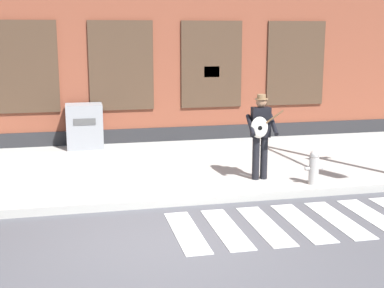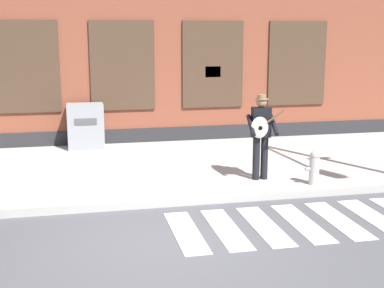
{
  "view_description": "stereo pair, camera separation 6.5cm",
  "coord_description": "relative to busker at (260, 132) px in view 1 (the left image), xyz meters",
  "views": [
    {
      "loc": [
        -1.28,
        -7.66,
        3.19
      ],
      "look_at": [
        0.85,
        1.93,
        1.11
      ],
      "focal_mm": 50.0,
      "sensor_mm": 36.0,
      "label": 1
    },
    {
      "loc": [
        -1.22,
        -7.68,
        3.19
      ],
      "look_at": [
        0.85,
        1.93,
        1.11
      ],
      "focal_mm": 50.0,
      "sensor_mm": 36.0,
      "label": 2
    }
  ],
  "objects": [
    {
      "name": "fire_hydrant",
      "position": [
        0.95,
        -0.58,
        -0.67
      ],
      "size": [
        0.38,
        0.2,
        0.7
      ],
      "color": "#B2ADA8",
      "rests_on": "sidewalk"
    },
    {
      "name": "busker",
      "position": [
        0.0,
        0.0,
        0.0
      ],
      "size": [
        0.71,
        0.54,
        1.78
      ],
      "color": "black",
      "rests_on": "sidewalk"
    },
    {
      "name": "sidewalk",
      "position": [
        -2.43,
        1.72,
        -1.09
      ],
      "size": [
        28.0,
        5.29,
        0.16
      ],
      "color": "#ADAAA3",
      "rests_on": "ground"
    },
    {
      "name": "crosswalk",
      "position": [
        0.65,
        -2.23,
        -1.17
      ],
      "size": [
        5.78,
        1.9,
        0.01
      ],
      "color": "silver",
      "rests_on": "ground"
    },
    {
      "name": "ground_plane",
      "position": [
        -2.43,
        -2.56,
        -1.17
      ],
      "size": [
        160.0,
        160.0,
        0.0
      ],
      "primitive_type": "plane",
      "color": "#4C4C51"
    },
    {
      "name": "utility_box",
      "position": [
        -3.48,
        3.92,
        -0.43
      ],
      "size": [
        0.94,
        0.7,
        1.17
      ],
      "color": "gray",
      "rests_on": "sidewalk"
    }
  ]
}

